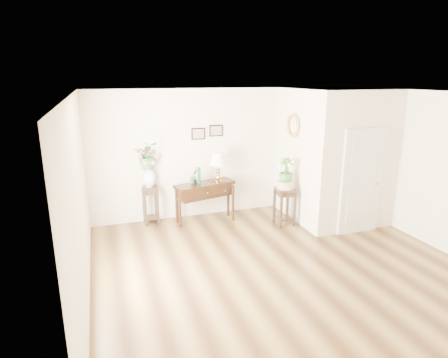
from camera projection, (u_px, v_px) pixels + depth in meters
name	position (u px, v px, depth m)	size (l,w,h in m)	color
floor	(281.00, 266.00, 6.21)	(6.00, 5.50, 0.02)	brown
ceiling	(288.00, 93.00, 5.47)	(6.00, 5.50, 0.02)	white
wall_back	(227.00, 152.00, 8.35)	(6.00, 0.02, 2.80)	#F1E4CC
wall_front	(429.00, 267.00, 3.33)	(6.00, 0.02, 2.80)	#F1E4CC
wall_left	(80.00, 205.00, 4.91)	(0.02, 5.50, 2.80)	#F1E4CC
wall_right	(433.00, 170.00, 6.77)	(0.02, 5.50, 2.80)	#F1E4CC
partition	(333.00, 154.00, 8.11)	(1.80, 1.95, 2.80)	#F1E4CC
door	(361.00, 182.00, 7.29)	(0.90, 0.05, 2.10)	silver
art_print_left	(198.00, 134.00, 8.01)	(0.30, 0.02, 0.25)	black
art_print_right	(216.00, 131.00, 8.12)	(0.30, 0.02, 0.25)	black
wall_ornament	(293.00, 126.00, 7.76)	(0.51, 0.51, 0.07)	gold
console_table	(205.00, 202.00, 8.02)	(1.29, 0.43, 0.86)	black
table_lamp	(218.00, 166.00, 7.91)	(0.37, 0.37, 0.65)	#B38A3F
green_vase	(199.00, 176.00, 7.82)	(0.07, 0.07, 0.35)	#0E4922
potted_plant	(194.00, 177.00, 7.79)	(0.17, 0.13, 0.30)	#36702C
plant_stand_a	(151.00, 205.00, 7.90)	(0.32, 0.32, 0.82)	black
porcelain_vase	(149.00, 176.00, 7.74)	(0.25, 0.25, 0.44)	silver
lily_arrangement	(148.00, 154.00, 7.61)	(0.52, 0.45, 0.57)	#36702C
plant_stand_b	(284.00, 206.00, 7.87)	(0.37, 0.37, 0.79)	black
ceramic_bowl	(285.00, 185.00, 7.74)	(0.35, 0.35, 0.16)	beige
narcissus	(286.00, 171.00, 7.66)	(0.29, 0.29, 0.52)	#36702C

